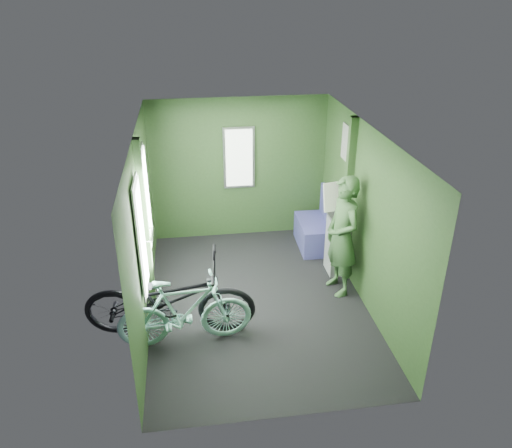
{
  "coord_description": "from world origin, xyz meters",
  "views": [
    {
      "loc": [
        -0.81,
        -5.49,
        3.88
      ],
      "look_at": [
        0.0,
        0.1,
        1.1
      ],
      "focal_mm": 35.0,
      "sensor_mm": 36.0,
      "label": 1
    }
  ],
  "objects_px": {
    "bicycle_mint": "(187,344)",
    "waste_box": "(337,244)",
    "bench_seat": "(315,231)",
    "passenger": "(342,236)",
    "bicycle_black": "(173,334)"
  },
  "relations": [
    {
      "from": "bicycle_mint",
      "to": "bench_seat",
      "type": "bearing_deg",
      "value": -47.4
    },
    {
      "from": "passenger",
      "to": "bench_seat",
      "type": "height_order",
      "value": "passenger"
    },
    {
      "from": "bicycle_black",
      "to": "bicycle_mint",
      "type": "distance_m",
      "value": 0.27
    },
    {
      "from": "passenger",
      "to": "bicycle_black",
      "type": "bearing_deg",
      "value": -85.43
    },
    {
      "from": "passenger",
      "to": "waste_box",
      "type": "relative_size",
      "value": 1.86
    },
    {
      "from": "bicycle_mint",
      "to": "bench_seat",
      "type": "xyz_separation_m",
      "value": [
        2.09,
        2.15,
        0.27
      ]
    },
    {
      "from": "waste_box",
      "to": "bench_seat",
      "type": "height_order",
      "value": "bench_seat"
    },
    {
      "from": "bicycle_black",
      "to": "passenger",
      "type": "distance_m",
      "value": 2.51
    },
    {
      "from": "bench_seat",
      "to": "waste_box",
      "type": "bearing_deg",
      "value": -80.16
    },
    {
      "from": "bicycle_black",
      "to": "bench_seat",
      "type": "bearing_deg",
      "value": -43.94
    },
    {
      "from": "bicycle_black",
      "to": "bench_seat",
      "type": "height_order",
      "value": "bench_seat"
    },
    {
      "from": "bicycle_mint",
      "to": "bench_seat",
      "type": "height_order",
      "value": "bench_seat"
    },
    {
      "from": "bicycle_mint",
      "to": "passenger",
      "type": "xyz_separation_m",
      "value": [
        2.1,
        0.86,
        0.84
      ]
    },
    {
      "from": "passenger",
      "to": "bench_seat",
      "type": "bearing_deg",
      "value": 168.63
    },
    {
      "from": "bicycle_mint",
      "to": "waste_box",
      "type": "bearing_deg",
      "value": -61.57
    }
  ]
}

